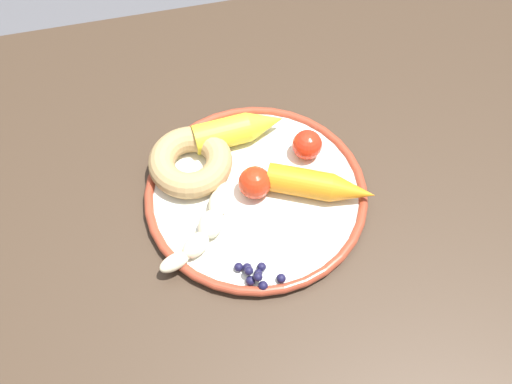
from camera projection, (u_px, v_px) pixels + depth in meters
name	position (u px, v px, depth m)	size (l,w,h in m)	color
ground_plane	(240.00, 359.00, 1.35)	(6.00, 6.00, 0.00)	#515155
dining_table	(230.00, 228.00, 0.83)	(1.13, 0.77, 0.71)	#3C2C1F
plate	(256.00, 193.00, 0.74)	(0.29, 0.29, 0.02)	white
banana	(206.00, 223.00, 0.70)	(0.11, 0.13, 0.03)	#F6E6BC
carrot_orange	(321.00, 186.00, 0.73)	(0.14, 0.09, 0.04)	orange
carrot_yellow	(239.00, 129.00, 0.77)	(0.13, 0.05, 0.04)	yellow
donut	(191.00, 162.00, 0.75)	(0.11, 0.11, 0.03)	tan
blueberry_pile	(256.00, 274.00, 0.67)	(0.06, 0.04, 0.02)	#191638
tomato_near	(255.00, 183.00, 0.72)	(0.04, 0.04, 0.04)	red
tomato_mid	(307.00, 145.00, 0.76)	(0.04, 0.04, 0.04)	red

